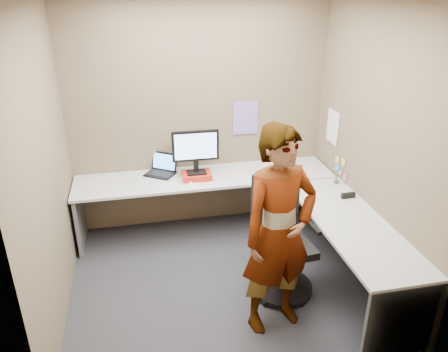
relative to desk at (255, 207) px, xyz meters
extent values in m
plane|color=#25252A|center=(-0.44, -0.39, -0.59)|extent=(3.00, 3.00, 0.00)
plane|color=brown|center=(-0.44, 0.91, 0.76)|extent=(3.00, 0.00, 3.00)
plane|color=brown|center=(1.06, -0.39, 0.76)|extent=(0.00, 2.70, 2.70)
plane|color=brown|center=(-1.94, -0.39, 0.76)|extent=(0.00, 2.70, 2.70)
cube|color=#AFAFAF|center=(-0.44, 0.59, 0.13)|extent=(2.96, 0.65, 0.03)
cube|color=#AFAFAF|center=(0.74, -0.71, 0.13)|extent=(0.65, 1.91, 0.03)
cube|color=#59595B|center=(-1.88, 0.59, -0.24)|extent=(0.04, 0.60, 0.70)
cube|color=#59595B|center=(1.00, 0.59, -0.24)|extent=(0.04, 0.60, 0.70)
cube|color=#59595B|center=(0.74, -1.63, -0.24)|extent=(0.60, 0.04, 0.70)
cube|color=#B62212|center=(-0.54, 0.56, 0.17)|extent=(0.33, 0.24, 0.07)
cube|color=black|center=(-0.54, 0.56, 0.22)|extent=(0.22, 0.16, 0.02)
cube|color=black|center=(-0.54, 0.58, 0.29)|extent=(0.06, 0.04, 0.13)
cube|color=black|center=(-0.54, 0.58, 0.53)|extent=(0.52, 0.04, 0.35)
cube|color=#91BAFB|center=(-0.54, 0.56, 0.53)|extent=(0.47, 0.01, 0.29)
cube|color=black|center=(-0.94, 0.73, 0.15)|extent=(0.40, 0.37, 0.02)
cube|color=black|center=(-0.88, 0.83, 0.27)|extent=(0.30, 0.23, 0.21)
cube|color=#4F99FB|center=(-0.88, 0.83, 0.27)|extent=(0.26, 0.20, 0.17)
cube|color=#B7B7BC|center=(-0.66, 0.52, 0.16)|extent=(0.12, 0.08, 0.04)
sphere|color=red|center=(-0.66, 0.51, 0.19)|extent=(0.04, 0.04, 0.04)
cone|color=white|center=(-0.63, 0.36, 0.17)|extent=(0.10, 0.10, 0.06)
cube|color=black|center=(0.93, -0.25, 0.17)|extent=(0.15, 0.05, 0.05)
cylinder|color=brown|center=(0.96, 0.10, 0.16)|extent=(0.05, 0.05, 0.04)
cylinder|color=#338C3F|center=(0.96, 0.10, 0.25)|extent=(0.01, 0.01, 0.14)
sphere|color=#3D7DD8|center=(0.96, 0.10, 0.32)|extent=(0.07, 0.07, 0.07)
cube|color=#846BB7|center=(0.11, 0.90, 0.71)|extent=(0.30, 0.01, 0.40)
cube|color=white|center=(1.05, 0.51, 0.66)|extent=(0.01, 0.28, 0.38)
cube|color=#F2E059|center=(1.05, 0.16, 0.36)|extent=(0.01, 0.07, 0.07)
cube|color=pink|center=(1.05, 0.21, 0.23)|extent=(0.01, 0.07, 0.07)
cube|color=pink|center=(1.05, 0.09, 0.21)|extent=(0.01, 0.07, 0.07)
cube|color=#F2E059|center=(1.05, 0.31, 0.33)|extent=(0.01, 0.07, 0.07)
cylinder|color=black|center=(0.10, -0.66, -0.54)|extent=(0.61, 0.61, 0.04)
cylinder|color=black|center=(0.10, -0.66, -0.30)|extent=(0.07, 0.07, 0.44)
cube|color=black|center=(0.10, -0.66, -0.08)|extent=(0.54, 0.54, 0.08)
cube|color=black|center=(0.08, -0.42, 0.29)|extent=(0.48, 0.10, 0.60)
cube|color=black|center=(-0.18, -0.69, 0.11)|extent=(0.07, 0.33, 0.03)
cube|color=black|center=(0.37, -0.64, 0.11)|extent=(0.07, 0.33, 0.03)
imported|color=#999399|center=(-0.10, -1.04, 0.33)|extent=(0.76, 0.60, 1.84)
camera|label=1|loc=(-1.17, -3.93, 2.24)|focal=35.00mm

